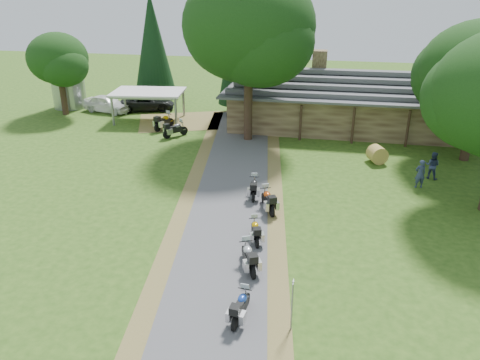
% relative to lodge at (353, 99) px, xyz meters
% --- Properties ---
extents(ground, '(120.00, 120.00, 0.00)m').
position_rel_lodge_xyz_m(ground, '(-6.00, -24.00, -2.45)').
color(ground, '#2C5016').
rests_on(ground, ground).
extents(driveway, '(51.95, 51.95, 0.00)m').
position_rel_lodge_xyz_m(driveway, '(-6.50, -20.00, -2.45)').
color(driveway, '#4E4E51').
rests_on(driveway, ground).
extents(lodge, '(21.40, 9.40, 4.90)m').
position_rel_lodge_xyz_m(lodge, '(0.00, 0.00, 0.00)').
color(lodge, brown).
rests_on(lodge, ground).
extents(silo, '(3.19, 3.19, 6.36)m').
position_rel_lodge_xyz_m(silo, '(-27.09, 1.49, 0.73)').
color(silo, gray).
rests_on(silo, ground).
extents(carport, '(6.57, 4.78, 2.66)m').
position_rel_lodge_xyz_m(carport, '(-17.65, -1.45, -1.12)').
color(carport, white).
rests_on(carport, ground).
extents(car_white_sedan, '(3.94, 6.48, 2.01)m').
position_rel_lodge_xyz_m(car_white_sedan, '(-22.70, 0.53, -1.44)').
color(car_white_sedan, white).
rests_on(car_white_sedan, ground).
extents(car_dark_suv, '(3.96, 6.03, 2.14)m').
position_rel_lodge_xyz_m(car_dark_suv, '(-19.19, 1.90, -1.38)').
color(car_dark_suv, black).
rests_on(car_dark_suv, ground).
extents(motorcycle_row_a, '(0.76, 1.78, 1.18)m').
position_rel_lodge_xyz_m(motorcycle_row_a, '(-4.52, -26.11, -1.86)').
color(motorcycle_row_a, '#1B3B99').
rests_on(motorcycle_row_a, ground).
extents(motorcycle_row_b, '(1.33, 1.99, 1.30)m').
position_rel_lodge_xyz_m(motorcycle_row_b, '(-4.81, -22.83, -1.80)').
color(motorcycle_row_b, '#B6B9BE').
rests_on(motorcycle_row_b, ground).
extents(motorcycle_row_c, '(1.01, 1.80, 1.17)m').
position_rel_lodge_xyz_m(motorcycle_row_c, '(-4.91, -20.41, -1.86)').
color(motorcycle_row_c, '#D39C01').
rests_on(motorcycle_row_c, ground).
extents(motorcycle_row_d, '(1.38, 2.04, 1.33)m').
position_rel_lodge_xyz_m(motorcycle_row_d, '(-4.77, -17.07, -1.78)').
color(motorcycle_row_d, '#B9410D').
rests_on(motorcycle_row_d, ground).
extents(motorcycle_row_e, '(0.83, 1.90, 1.26)m').
position_rel_lodge_xyz_m(motorcycle_row_e, '(-5.82, -15.48, -1.82)').
color(motorcycle_row_e, black).
rests_on(motorcycle_row_e, ground).
extents(motorcycle_carport_a, '(1.37, 2.24, 1.46)m').
position_rel_lodge_xyz_m(motorcycle_carport_a, '(-15.49, -3.75, -1.72)').
color(motorcycle_carport_a, '#C79207').
rests_on(motorcycle_carport_a, ground).
extents(motorcycle_carport_b, '(1.79, 1.94, 1.36)m').
position_rel_lodge_xyz_m(motorcycle_carport_b, '(-13.90, -5.55, -1.77)').
color(motorcycle_carport_b, gray).
rests_on(motorcycle_carport_b, ground).
extents(person_a, '(0.69, 0.57, 2.10)m').
position_rel_lodge_xyz_m(person_a, '(3.81, -12.27, -1.40)').
color(person_a, navy).
rests_on(person_a, ground).
extents(person_b, '(0.71, 0.63, 2.09)m').
position_rel_lodge_xyz_m(person_b, '(4.79, -10.64, -1.41)').
color(person_b, navy).
rests_on(person_b, ground).
extents(hay_bale, '(1.50, 1.44, 1.19)m').
position_rel_lodge_xyz_m(hay_bale, '(1.60, -8.40, -1.85)').
color(hay_bale, '#A6823C').
rests_on(hay_bale, ground).
extents(sign_post, '(0.38, 0.06, 2.10)m').
position_rel_lodge_xyz_m(sign_post, '(-2.62, -26.37, -1.40)').
color(sign_post, gray).
rests_on(sign_post, ground).
extents(oak_lodge_left, '(9.65, 9.65, 13.92)m').
position_rel_lodge_xyz_m(oak_lodge_left, '(-8.04, -5.12, 4.51)').
color(oak_lodge_left, black).
rests_on(oak_lodge_left, ground).
extents(oak_lodge_right, '(8.05, 8.05, 9.78)m').
position_rel_lodge_xyz_m(oak_lodge_right, '(7.68, -6.67, 2.44)').
color(oak_lodge_right, black).
rests_on(oak_lodge_right, ground).
extents(oak_silo, '(5.36, 5.36, 8.34)m').
position_rel_lodge_xyz_m(oak_silo, '(-26.20, -1.03, 1.72)').
color(oak_silo, black).
rests_on(oak_silo, ground).
extents(cedar_near, '(3.90, 3.90, 11.79)m').
position_rel_lodge_xyz_m(cedar_near, '(-10.26, 2.46, 3.45)').
color(cedar_near, black).
rests_on(cedar_near, ground).
extents(cedar_far, '(4.09, 4.09, 10.75)m').
position_rel_lodge_xyz_m(cedar_far, '(-19.70, 5.67, 2.93)').
color(cedar_far, black).
rests_on(cedar_far, ground).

